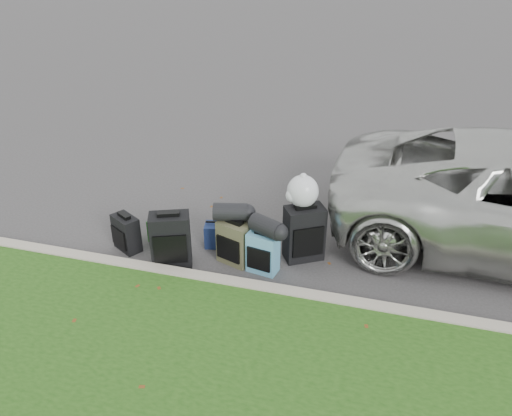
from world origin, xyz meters
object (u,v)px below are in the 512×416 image
(suitcase_olive, at_px, (235,242))
(tote_navy, at_px, (216,235))
(suitcase_teal, at_px, (263,253))
(suitcase_large_black_right, at_px, (304,233))
(suitcase_small_black, at_px, (126,233))
(suitcase_large_black_left, at_px, (171,240))
(tote_green, at_px, (160,230))

(suitcase_olive, distance_m, tote_navy, 0.52)
(suitcase_teal, height_order, suitcase_large_black_right, suitcase_large_black_right)
(suitcase_small_black, relative_size, tote_navy, 1.50)
(suitcase_small_black, xyz_separation_m, suitcase_large_black_right, (2.45, 0.46, 0.13))
(suitcase_olive, bearing_deg, suitcase_large_black_left, -141.42)
(suitcase_large_black_left, distance_m, tote_navy, 0.76)
(suitcase_small_black, distance_m, suitcase_teal, 1.99)
(suitcase_small_black, distance_m, suitcase_large_black_left, 0.79)
(suitcase_olive, bearing_deg, suitcase_small_black, -156.83)
(suitcase_small_black, height_order, suitcase_large_black_left, suitcase_large_black_left)
(suitcase_large_black_left, relative_size, tote_green, 2.25)
(suitcase_large_black_left, relative_size, tote_navy, 2.19)
(tote_navy, bearing_deg, suitcase_large_black_right, -10.97)
(suitcase_teal, xyz_separation_m, tote_navy, (-0.80, 0.43, -0.11))
(suitcase_large_black_right, relative_size, tote_green, 2.32)
(tote_navy, bearing_deg, suitcase_olive, -52.13)
(suitcase_olive, xyz_separation_m, tote_navy, (-0.38, 0.32, -0.13))
(suitcase_teal, distance_m, suitcase_large_black_right, 0.66)
(suitcase_large_black_right, height_order, tote_green, suitcase_large_black_right)
(suitcase_small_black, height_order, suitcase_large_black_right, suitcase_large_black_right)
(suitcase_large_black_left, xyz_separation_m, suitcase_teal, (1.23, 0.17, -0.09))
(suitcase_small_black, distance_m, suitcase_large_black_right, 2.49)
(suitcase_large_black_left, xyz_separation_m, suitcase_olive, (0.81, 0.28, -0.07))
(tote_green, relative_size, tote_navy, 0.97)
(suitcase_small_black, bearing_deg, suitcase_teal, 30.65)
(suitcase_large_black_left, relative_size, suitcase_large_black_right, 0.97)
(suitcase_small_black, relative_size, suitcase_teal, 0.91)
(suitcase_olive, relative_size, tote_green, 1.81)
(suitcase_large_black_left, bearing_deg, suitcase_small_black, 145.25)
(suitcase_teal, height_order, tote_green, suitcase_teal)
(suitcase_small_black, bearing_deg, suitcase_olive, 34.61)
(suitcase_small_black, xyz_separation_m, tote_green, (0.36, 0.33, -0.09))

